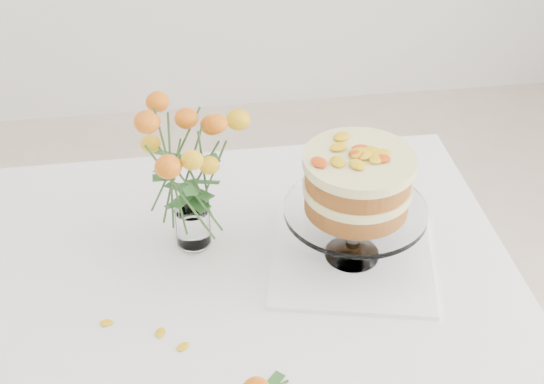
# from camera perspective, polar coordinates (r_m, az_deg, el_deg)

# --- Properties ---
(table) EXTENTS (1.43, 0.93, 0.76)m
(table) POSITION_cam_1_polar(r_m,az_deg,el_deg) (1.60, -7.54, -8.81)
(table) COLOR tan
(table) RESTS_ON ground
(napkin) EXTENTS (0.39, 0.39, 0.01)m
(napkin) POSITION_cam_1_polar(r_m,az_deg,el_deg) (1.59, 6.01, -4.88)
(napkin) COLOR white
(napkin) RESTS_ON table
(cake_stand) EXTENTS (0.29, 0.29, 0.26)m
(cake_stand) POSITION_cam_1_polar(r_m,az_deg,el_deg) (1.48, 6.44, 0.29)
(cake_stand) COLOR silver
(cake_stand) RESTS_ON napkin
(rose_vase) EXTENTS (0.29, 0.29, 0.37)m
(rose_vase) POSITION_cam_1_polar(r_m,az_deg,el_deg) (1.50, -6.36, 2.37)
(rose_vase) COLOR silver
(rose_vase) RESTS_ON table
(stray_petal_a) EXTENTS (0.03, 0.02, 0.00)m
(stray_petal_a) POSITION_cam_1_polar(r_m,az_deg,el_deg) (1.48, -12.35, -9.61)
(stray_petal_a) COLOR #E7B00E
(stray_petal_a) RESTS_ON table
(stray_petal_b) EXTENTS (0.03, 0.02, 0.00)m
(stray_petal_b) POSITION_cam_1_polar(r_m,az_deg,el_deg) (1.44, -8.40, -10.46)
(stray_petal_b) COLOR #E7B00E
(stray_petal_b) RESTS_ON table
(stray_petal_c) EXTENTS (0.03, 0.02, 0.00)m
(stray_petal_c) POSITION_cam_1_polar(r_m,az_deg,el_deg) (1.42, -6.71, -11.50)
(stray_petal_c) COLOR #E7B00E
(stray_petal_c) RESTS_ON table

